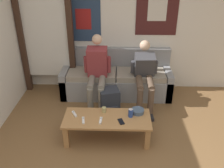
% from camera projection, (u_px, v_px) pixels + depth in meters
% --- Properties ---
extents(wall_back, '(10.00, 0.07, 2.55)m').
position_uv_depth(wall_back, '(119.00, 23.00, 4.57)').
color(wall_back, white).
rests_on(wall_back, ground_plane).
extents(door_frame, '(1.00, 0.10, 2.15)m').
position_uv_depth(door_frame, '(45.00, 30.00, 4.45)').
color(door_frame, '#382319').
rests_on(door_frame, ground_plane).
extents(couch, '(2.03, 0.68, 0.84)m').
position_uv_depth(couch, '(116.00, 80.00, 4.74)').
color(couch, gray).
rests_on(couch, ground_plane).
extents(coffee_table, '(1.23, 0.51, 0.36)m').
position_uv_depth(coffee_table, '(107.00, 121.00, 3.55)').
color(coffee_table, '#B27F4C').
rests_on(coffee_table, ground_plane).
extents(person_seated_adult, '(0.47, 0.82, 1.23)m').
position_uv_depth(person_seated_adult, '(97.00, 70.00, 4.24)').
color(person_seated_adult, gray).
rests_on(person_seated_adult, ground_plane).
extents(person_seated_teen, '(0.47, 0.89, 1.11)m').
position_uv_depth(person_seated_teen, '(145.00, 73.00, 4.25)').
color(person_seated_teen, brown).
rests_on(person_seated_teen, ground_plane).
extents(backpack, '(0.37, 0.37, 0.48)m').
position_uv_depth(backpack, '(109.00, 103.00, 4.11)').
color(backpack, '#282D38').
rests_on(backpack, ground_plane).
extents(ceramic_bowl, '(0.19, 0.19, 0.06)m').
position_uv_depth(ceramic_bowl, '(138.00, 111.00, 3.61)').
color(ceramic_bowl, '#475B75').
rests_on(ceramic_bowl, coffee_table).
extents(pillar_candle, '(0.06, 0.06, 0.09)m').
position_uv_depth(pillar_candle, '(104.00, 110.00, 3.62)').
color(pillar_candle, tan).
rests_on(pillar_candle, coffee_table).
extents(drink_can_blue, '(0.07, 0.07, 0.12)m').
position_uv_depth(drink_can_blue, '(131.00, 113.00, 3.51)').
color(drink_can_blue, '#28479E').
rests_on(drink_can_blue, coffee_table).
extents(game_controller_near_left, '(0.10, 0.14, 0.03)m').
position_uv_depth(game_controller_near_left, '(74.00, 114.00, 3.58)').
color(game_controller_near_left, white).
rests_on(game_controller_near_left, coffee_table).
extents(game_controller_near_right, '(0.04, 0.15, 0.03)m').
position_uv_depth(game_controller_near_right, '(101.00, 120.00, 3.44)').
color(game_controller_near_right, white).
rests_on(game_controller_near_right, coffee_table).
extents(game_controller_far_center, '(0.06, 0.15, 0.03)m').
position_uv_depth(game_controller_far_center, '(83.00, 120.00, 3.44)').
color(game_controller_far_center, white).
rests_on(game_controller_far_center, coffee_table).
extents(cell_phone, '(0.11, 0.15, 0.01)m').
position_uv_depth(cell_phone, '(121.00, 122.00, 3.43)').
color(cell_phone, black).
rests_on(cell_phone, coffee_table).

